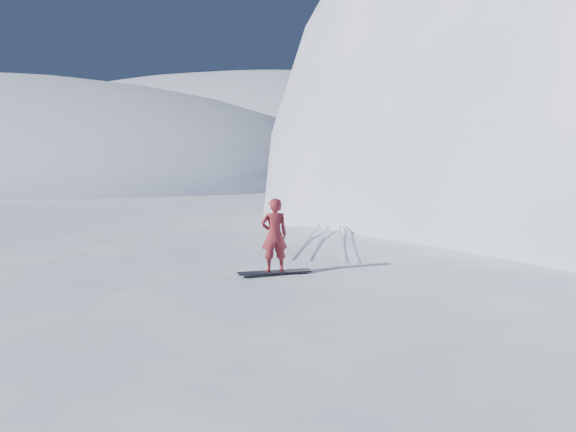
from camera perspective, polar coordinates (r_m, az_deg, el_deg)
name	(u,v)px	position (r m, az deg, el deg)	size (l,w,h in m)	color
ground	(278,389)	(14.01, -0.87, -15.09)	(400.00, 400.00, 0.00)	white
near_ridge	(353,349)	(16.50, 5.78, -11.65)	(36.00, 28.00, 4.80)	white
far_ridge_c	(256,164)	(130.12, -2.83, 4.68)	(140.00, 90.00, 36.00)	white
wind_bumps	(283,354)	(16.06, -0.44, -12.15)	(16.00, 14.40, 1.00)	white
snowboard	(274,272)	(13.74, -1.22, -4.99)	(1.58, 0.29, 0.03)	black
snowboarder	(274,235)	(13.60, -1.23, -1.70)	(0.57, 0.38, 1.57)	maroon
board_tracks	(330,240)	(17.91, 3.75, -2.16)	(2.45, 5.96, 0.04)	silver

